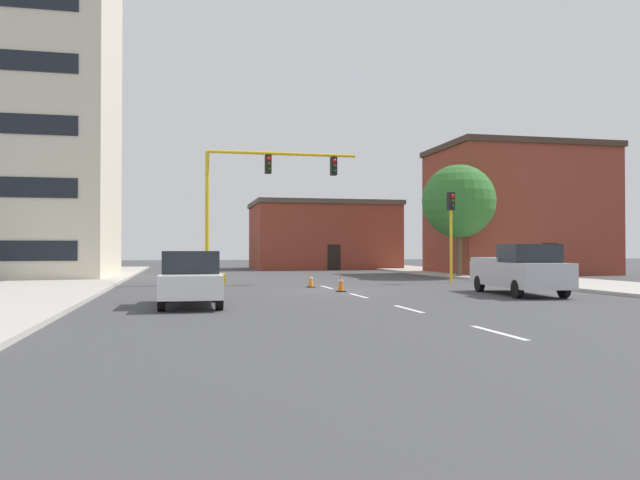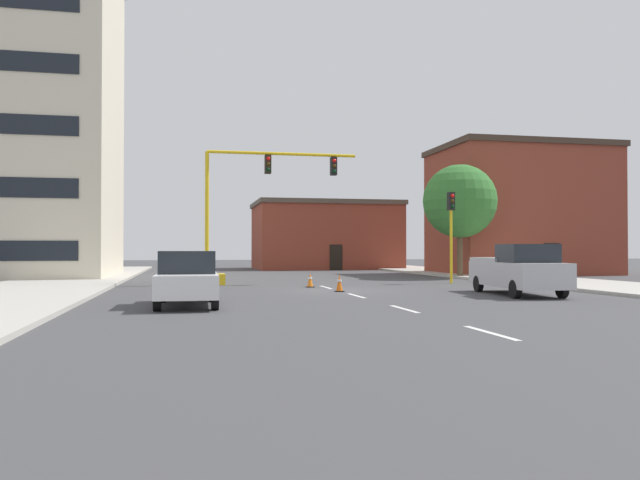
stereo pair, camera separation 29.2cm
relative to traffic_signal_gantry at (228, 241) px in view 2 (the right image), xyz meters
name	(u,v)px [view 2 (the right image)]	position (x,y,z in m)	size (l,w,h in m)	color
ground_plane	(338,291)	(4.35, -5.81, -2.22)	(160.00, 160.00, 0.00)	#424244
sidewalk_left	(61,283)	(-8.41, 2.19, -2.15)	(6.00, 56.00, 0.14)	#B2ADA3
sidewalk_right	(514,278)	(17.12, 2.19, -2.15)	(6.00, 56.00, 0.14)	#B2ADA3
lane_stripe_seg_0	(490,333)	(4.35, -19.81, -2.21)	(0.16, 2.40, 0.01)	silver
lane_stripe_seg_1	(404,309)	(4.35, -14.31, -2.21)	(0.16, 2.40, 0.01)	silver
lane_stripe_seg_2	(356,296)	(4.35, -8.81, -2.21)	(0.16, 2.40, 0.01)	silver
lane_stripe_seg_3	(326,287)	(4.35, -3.31, -2.21)	(0.16, 2.40, 0.01)	silver
building_tall_left	(6,112)	(-13.27, 10.38, 8.21)	(13.48, 12.67, 20.84)	beige
building_brick_center	(325,235)	(10.32, 24.46, 0.85)	(12.92, 9.35, 6.12)	brown
building_row_right	(520,210)	(21.54, 9.38, 2.41)	(11.86, 8.38, 9.24)	brown
traffic_signal_gantry	(228,241)	(0.00, 0.00, 0.00)	(8.64, 1.20, 6.83)	yellow
traffic_light_pole_right	(451,216)	(11.56, -1.28, 1.31)	(0.32, 0.47, 4.80)	yellow
tree_right_mid	(460,201)	(14.60, 4.37, 2.57)	(4.60, 4.60, 7.10)	brown
pickup_truck_silver	(518,270)	(10.71, -9.65, -1.24)	(2.48, 5.56, 1.99)	#BCBCC1
sedan_white_near_left	(187,278)	(-2.03, -11.90, -1.33)	(1.92, 4.52, 1.74)	white
traffic_cone_roadside_a	(310,280)	(3.63, -3.17, -1.89)	(0.36, 0.36, 0.68)	black
traffic_cone_roadside_b	(339,283)	(4.25, -6.44, -1.85)	(0.36, 0.36, 0.74)	black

